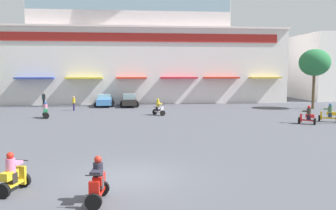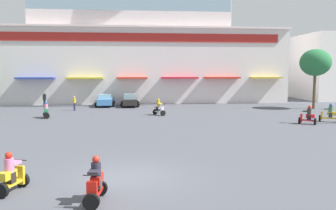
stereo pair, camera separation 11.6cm
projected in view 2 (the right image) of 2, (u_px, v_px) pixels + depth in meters
ground_plane at (131, 125)px, 26.67m from camera, size 128.00×128.00×0.00m
colonial_building at (132, 41)px, 47.87m from camera, size 40.96×14.46×19.29m
plaza_tree_1 at (315, 63)px, 37.84m from camera, size 3.34×3.43×6.62m
parked_car_0 at (105, 100)px, 41.04m from camera, size 2.42×4.50×1.43m
parked_car_1 at (130, 100)px, 40.78m from camera, size 2.27×4.28×1.51m
scooter_rider_2 at (46, 111)px, 30.86m from camera, size 0.90×1.53×1.52m
scooter_rider_3 at (329, 114)px, 28.49m from camera, size 1.53×1.20×1.55m
scooter_rider_4 at (308, 117)px, 27.27m from camera, size 1.36×1.18×1.51m
scooter_rider_5 at (159, 108)px, 32.80m from camera, size 1.19×1.46×1.59m
scooter_rider_6 at (96, 183)px, 11.07m from camera, size 0.67×1.41×1.52m
scooter_rider_7 at (11, 175)px, 11.97m from camera, size 0.87×1.41×1.47m
pedestrian_0 at (44, 99)px, 40.54m from camera, size 0.51×0.51×1.66m
pedestrian_1 at (74, 102)px, 36.49m from camera, size 0.33×0.33×1.55m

